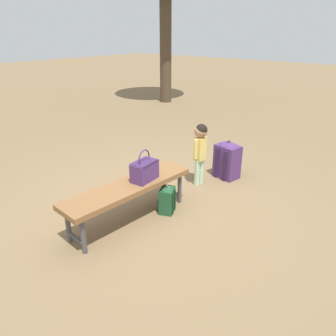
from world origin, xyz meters
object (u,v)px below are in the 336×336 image
(park_bench, at_px, (129,189))
(handbag, at_px, (145,170))
(backpack_large, at_px, (227,159))
(backpack_small, at_px, (167,199))
(child_standing, at_px, (200,145))

(park_bench, relative_size, handbag, 4.40)
(park_bench, relative_size, backpack_large, 2.83)
(park_bench, xyz_separation_m, backpack_small, (0.41, -0.21, -0.22))
(handbag, distance_m, backpack_small, 0.47)
(park_bench, bearing_deg, child_standing, -2.83)
(backpack_large, height_order, backpack_small, backpack_large)
(park_bench, relative_size, backpack_small, 4.55)
(child_standing, xyz_separation_m, backpack_large, (0.46, -0.17, -0.30))
(child_standing, xyz_separation_m, backpack_small, (-0.87, -0.15, -0.41))
(backpack_small, bearing_deg, child_standing, 9.57)
(park_bench, height_order, backpack_large, backpack_large)
(handbag, distance_m, child_standing, 1.07)
(park_bench, relative_size, child_standing, 1.83)
(backpack_large, bearing_deg, child_standing, 159.18)
(park_bench, height_order, backpack_small, park_bench)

